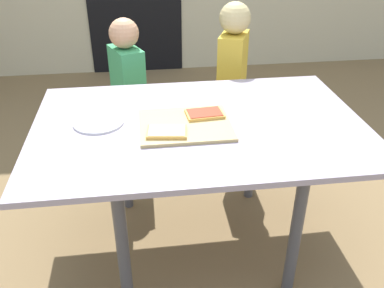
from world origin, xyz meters
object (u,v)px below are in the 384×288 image
at_px(cutting_board, 185,125).
at_px(plate_white_left, 99,122).
at_px(child_left, 128,87).
at_px(dining_table, 199,137).
at_px(pizza_slice_far_right, 205,114).
at_px(pizza_slice_near_left, 167,132).
at_px(child_right, 232,78).

xyz_separation_m(cutting_board, plate_white_left, (-0.37, 0.08, -0.00)).
bearing_deg(child_left, dining_table, -68.12).
xyz_separation_m(dining_table, pizza_slice_far_right, (0.03, 0.04, 0.09)).
bearing_deg(child_left, pizza_slice_far_right, -65.14).
height_order(dining_table, pizza_slice_far_right, pizza_slice_far_right).
bearing_deg(pizza_slice_near_left, child_left, 100.65).
bearing_deg(cutting_board, pizza_slice_far_right, 35.14).
xyz_separation_m(child_left, child_right, (0.62, -0.06, 0.05)).
bearing_deg(child_right, dining_table, -112.93).
xyz_separation_m(pizza_slice_near_left, child_right, (0.45, 0.82, -0.11)).
bearing_deg(plate_white_left, pizza_slice_far_right, -1.67).
height_order(dining_table, child_right, child_right).
xyz_separation_m(dining_table, plate_white_left, (-0.43, 0.05, 0.08)).
bearing_deg(cutting_board, pizza_slice_near_left, -137.58).
bearing_deg(dining_table, child_left, 111.88).
distance_m(pizza_slice_far_right, child_right, 0.74).
bearing_deg(dining_table, plate_white_left, 172.78).
relative_size(pizza_slice_near_left, child_right, 0.17).
bearing_deg(child_right, pizza_slice_far_right, -112.07).
distance_m(cutting_board, pizza_slice_near_left, 0.12).
bearing_deg(plate_white_left, cutting_board, -12.19).
xyz_separation_m(dining_table, child_left, (-0.31, 0.78, -0.07)).
relative_size(plate_white_left, child_right, 0.21).
relative_size(child_left, child_right, 0.92).
relative_size(cutting_board, child_left, 0.40).
distance_m(dining_table, child_right, 0.78).
height_order(pizza_slice_far_right, child_left, child_left).
distance_m(child_left, child_right, 0.63).
distance_m(dining_table, child_left, 0.85).
distance_m(dining_table, pizza_slice_far_right, 0.11).
distance_m(dining_table, plate_white_left, 0.44).
height_order(cutting_board, child_right, child_right).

